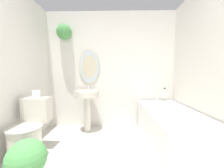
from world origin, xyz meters
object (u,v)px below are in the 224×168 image
(shampoo_bottle, at_px, (165,93))
(toilet, at_px, (29,133))
(potted_plant, at_px, (27,163))
(toilet_paper_roll, at_px, (36,94))
(pedestal_sink, at_px, (87,100))
(bathtub, at_px, (171,129))

(shampoo_bottle, bearing_deg, toilet, -154.90)
(toilet, distance_m, potted_plant, 0.61)
(shampoo_bottle, relative_size, potted_plant, 0.39)
(toilet, distance_m, toilet_paper_roll, 0.53)
(toilet, height_order, toilet_paper_roll, toilet_paper_roll)
(pedestal_sink, height_order, shampoo_bottle, pedestal_sink)
(toilet, relative_size, pedestal_sink, 0.86)
(toilet_paper_roll, bearing_deg, potted_plant, -67.04)
(pedestal_sink, relative_size, toilet_paper_roll, 8.13)
(pedestal_sink, relative_size, shampoo_bottle, 4.66)
(pedestal_sink, bearing_deg, toilet, -125.71)
(toilet, height_order, pedestal_sink, pedestal_sink)
(bathtub, xyz_separation_m, shampoo_bottle, (0.15, 0.74, 0.44))
(pedestal_sink, xyz_separation_m, toilet_paper_roll, (-0.62, -0.65, 0.20))
(shampoo_bottle, distance_m, toilet_paper_roll, 2.30)
(toilet, xyz_separation_m, potted_plant, (0.31, -0.52, -0.06))
(bathtub, height_order, shampoo_bottle, shampoo_bottle)
(potted_plant, bearing_deg, toilet_paper_roll, 112.96)
(potted_plant, bearing_deg, toilet, 120.74)
(pedestal_sink, bearing_deg, toilet_paper_roll, -133.57)
(bathtub, distance_m, shampoo_bottle, 0.87)
(toilet, bearing_deg, shampoo_bottle, 25.10)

